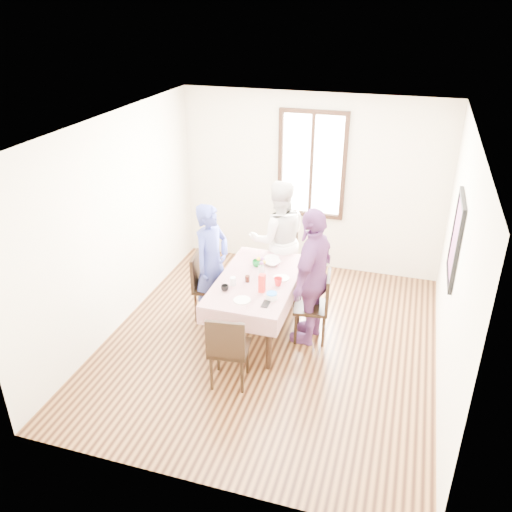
% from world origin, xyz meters
% --- Properties ---
extents(ground, '(4.50, 4.50, 0.00)m').
position_xyz_m(ground, '(0.00, 0.00, 0.00)').
color(ground, black).
rests_on(ground, ground).
extents(back_wall, '(4.00, 0.00, 4.00)m').
position_xyz_m(back_wall, '(0.00, 2.25, 1.35)').
color(back_wall, '#F1E6C7').
rests_on(back_wall, ground).
extents(right_wall, '(0.00, 4.50, 4.50)m').
position_xyz_m(right_wall, '(2.00, 0.00, 1.35)').
color(right_wall, '#F1E6C7').
rests_on(right_wall, ground).
extents(window_frame, '(1.02, 0.06, 1.62)m').
position_xyz_m(window_frame, '(0.00, 2.23, 1.65)').
color(window_frame, black).
rests_on(window_frame, back_wall).
extents(window_pane, '(0.90, 0.02, 1.50)m').
position_xyz_m(window_pane, '(0.00, 2.24, 1.65)').
color(window_pane, white).
rests_on(window_pane, back_wall).
extents(art_poster, '(0.04, 0.76, 0.96)m').
position_xyz_m(art_poster, '(1.98, 0.30, 1.55)').
color(art_poster, red).
rests_on(art_poster, right_wall).
extents(dining_table, '(0.82, 1.53, 0.75)m').
position_xyz_m(dining_table, '(-0.23, 0.20, 0.38)').
color(dining_table, black).
rests_on(dining_table, ground).
extents(tablecloth, '(0.94, 1.65, 0.01)m').
position_xyz_m(tablecloth, '(-0.23, 0.20, 0.76)').
color(tablecloth, '#55010D').
rests_on(tablecloth, dining_table).
extents(chair_left, '(0.48, 0.48, 0.91)m').
position_xyz_m(chair_left, '(-0.92, 0.34, 0.46)').
color(chair_left, black).
rests_on(chair_left, ground).
extents(chair_right, '(0.47, 0.47, 0.91)m').
position_xyz_m(chair_right, '(0.45, 0.25, 0.46)').
color(chair_right, black).
rests_on(chair_right, ground).
extents(chair_far, '(0.47, 0.47, 0.91)m').
position_xyz_m(chair_far, '(-0.23, 1.25, 0.46)').
color(chair_far, black).
rests_on(chair_far, ground).
extents(chair_near, '(0.47, 0.47, 0.91)m').
position_xyz_m(chair_near, '(-0.23, -0.85, 0.46)').
color(chair_near, black).
rests_on(chair_near, ground).
extents(person_left, '(0.55, 0.68, 1.61)m').
position_xyz_m(person_left, '(-0.90, 0.34, 0.80)').
color(person_left, '#363F8F').
rests_on(person_left, ground).
extents(person_far, '(1.03, 0.94, 1.71)m').
position_xyz_m(person_far, '(-0.23, 1.23, 0.86)').
color(person_far, silver).
rests_on(person_far, ground).
extents(person_right, '(0.60, 1.09, 1.76)m').
position_xyz_m(person_right, '(0.44, 0.25, 0.88)').
color(person_right, '#68346D').
rests_on(person_right, ground).
extents(mug_black, '(0.12, 0.12, 0.07)m').
position_xyz_m(mug_black, '(-0.51, -0.19, 0.80)').
color(mug_black, black).
rests_on(mug_black, tablecloth).
extents(mug_flag, '(0.15, 0.15, 0.10)m').
position_xyz_m(mug_flag, '(0.06, 0.12, 0.81)').
color(mug_flag, red).
rests_on(mug_flag, tablecloth).
extents(mug_green, '(0.14, 0.14, 0.09)m').
position_xyz_m(mug_green, '(-0.34, 0.52, 0.81)').
color(mug_green, '#0C7226').
rests_on(mug_green, tablecloth).
extents(serving_bowl, '(0.27, 0.27, 0.05)m').
position_xyz_m(serving_bowl, '(-0.16, 0.62, 0.79)').
color(serving_bowl, white).
rests_on(serving_bowl, tablecloth).
extents(juice_carton, '(0.07, 0.07, 0.23)m').
position_xyz_m(juice_carton, '(-0.09, -0.09, 0.87)').
color(juice_carton, red).
rests_on(juice_carton, tablecloth).
extents(butter_tub, '(0.13, 0.13, 0.07)m').
position_xyz_m(butter_tub, '(0.07, -0.21, 0.80)').
color(butter_tub, white).
rests_on(butter_tub, tablecloth).
extents(jam_jar, '(0.06, 0.06, 0.08)m').
position_xyz_m(jam_jar, '(-0.33, 0.10, 0.80)').
color(jam_jar, black).
rests_on(jam_jar, tablecloth).
extents(drinking_glass, '(0.07, 0.07, 0.10)m').
position_xyz_m(drinking_glass, '(-0.47, -0.03, 0.81)').
color(drinking_glass, silver).
rests_on(drinking_glass, tablecloth).
extents(smartphone, '(0.08, 0.16, 0.01)m').
position_xyz_m(smartphone, '(0.04, -0.35, 0.77)').
color(smartphone, black).
rests_on(smartphone, tablecloth).
extents(flower_vase, '(0.07, 0.07, 0.14)m').
position_xyz_m(flower_vase, '(-0.20, 0.28, 0.83)').
color(flower_vase, silver).
rests_on(flower_vase, tablecloth).
extents(plate_right, '(0.20, 0.20, 0.01)m').
position_xyz_m(plate_right, '(0.05, 0.30, 0.77)').
color(plate_right, white).
rests_on(plate_right, tablecloth).
extents(plate_far, '(0.20, 0.20, 0.01)m').
position_xyz_m(plate_far, '(-0.21, 0.80, 0.77)').
color(plate_far, white).
rests_on(plate_far, tablecloth).
extents(plate_near, '(0.20, 0.20, 0.01)m').
position_xyz_m(plate_near, '(-0.25, -0.34, 0.77)').
color(plate_near, white).
rests_on(plate_near, tablecloth).
extents(butter_lid, '(0.12, 0.12, 0.01)m').
position_xyz_m(butter_lid, '(0.07, -0.21, 0.83)').
color(butter_lid, blue).
rests_on(butter_lid, butter_tub).
extents(flower_bunch, '(0.09, 0.09, 0.10)m').
position_xyz_m(flower_bunch, '(-0.20, 0.28, 0.95)').
color(flower_bunch, yellow).
rests_on(flower_bunch, flower_vase).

